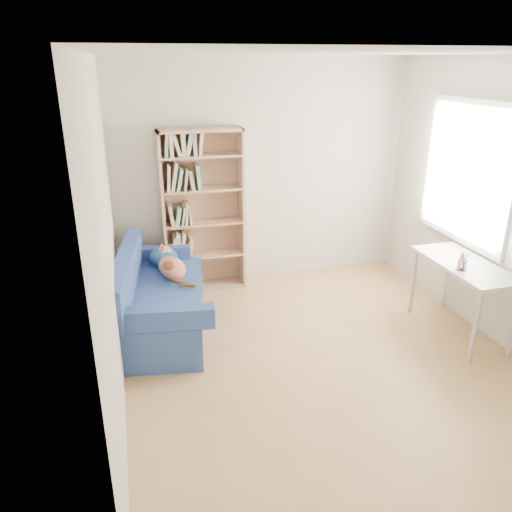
{
  "coord_description": "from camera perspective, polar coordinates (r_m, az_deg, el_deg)",
  "views": [
    {
      "loc": [
        -1.59,
        -3.6,
        2.56
      ],
      "look_at": [
        -0.47,
        0.56,
        0.85
      ],
      "focal_mm": 35.0,
      "sensor_mm": 36.0,
      "label": 1
    }
  ],
  "objects": [
    {
      "name": "bookshelf",
      "position": [
        5.76,
        -6.06,
        4.33
      ],
      "size": [
        0.93,
        0.29,
        1.86
      ],
      "color": "tan",
      "rests_on": "ground"
    },
    {
      "name": "room_shell",
      "position": [
        4.11,
        9.69,
        8.34
      ],
      "size": [
        3.54,
        4.04,
        2.62
      ],
      "color": "silver",
      "rests_on": "ground"
    },
    {
      "name": "pen_cup",
      "position": [
        4.95,
        22.5,
        -0.76
      ],
      "size": [
        0.09,
        0.09,
        0.17
      ],
      "color": "white",
      "rests_on": "desk"
    },
    {
      "name": "sofa",
      "position": [
        5.12,
        -11.05,
        -4.78
      ],
      "size": [
        1.04,
        1.79,
        0.83
      ],
      "rotation": [
        0.0,
        0.0,
        -0.15
      ],
      "color": "navy",
      "rests_on": "ground"
    },
    {
      "name": "ground",
      "position": [
        4.7,
        7.48,
        -11.61
      ],
      "size": [
        4.0,
        4.0,
        0.0
      ],
      "primitive_type": "plane",
      "color": "#AB7F4D",
      "rests_on": "ground"
    },
    {
      "name": "desk",
      "position": [
        5.17,
        22.71,
        -1.61
      ],
      "size": [
        0.51,
        1.1,
        0.75
      ],
      "color": "white",
      "rests_on": "ground"
    }
  ]
}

